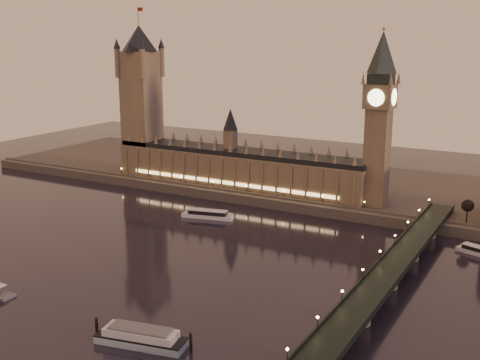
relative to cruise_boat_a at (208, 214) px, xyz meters
name	(u,v)px	position (x,y,z in m)	size (l,w,h in m)	color
ground	(186,263)	(29.61, -65.70, -2.17)	(700.00, 700.00, 0.00)	black
far_embankment	(359,189)	(59.61, 99.30, 0.83)	(560.00, 130.00, 6.00)	#423D35
palace_of_westminster	(238,163)	(-10.52, 55.29, 19.53)	(180.00, 26.62, 52.00)	brown
victoria_tower	(141,92)	(-90.39, 55.30, 63.61)	(31.68, 31.68, 118.00)	brown
big_ben	(379,109)	(83.59, 55.29, 61.78)	(17.68, 17.68, 104.00)	brown
westminster_bridge	(375,291)	(121.22, -65.70, 3.34)	(13.20, 260.00, 15.30)	black
bare_tree_0	(471,206)	(139.88, 43.30, 14.28)	(6.87, 6.87, 13.98)	black
cruise_boat_a	(208,214)	(0.00, 0.00, 0.00)	(31.56, 13.55, 4.94)	silver
cruise_boat_b	(480,251)	(149.76, 13.75, -0.31)	(23.50, 12.85, 4.22)	silver
moored_barge	(141,337)	(59.43, -137.70, 0.74)	(37.02, 15.34, 6.91)	#95B1BE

